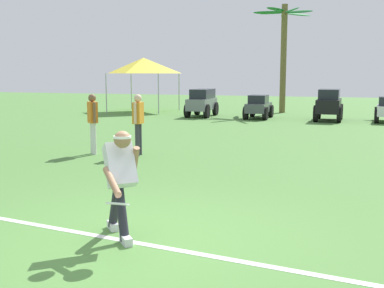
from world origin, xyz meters
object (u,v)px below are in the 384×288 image
at_px(teammate_midfield, 138,119).
at_px(parked_car_slot_c, 329,104).
at_px(palm_tree_far_left, 284,46).
at_px(parked_car_slot_b, 259,106).
at_px(frisbee_in_flight, 118,204).
at_px(event_tent, 144,66).
at_px(parked_car_slot_a, 202,102).
at_px(teammate_near_sideline, 93,118).
at_px(frisbee_thrower, 120,178).

distance_m(teammate_midfield, parked_car_slot_c, 11.95).
bearing_deg(parked_car_slot_c, palm_tree_far_left, 124.61).
distance_m(parked_car_slot_b, palm_tree_far_left, 4.88).
relative_size(frisbee_in_flight, palm_tree_far_left, 0.05).
distance_m(teammate_midfield, parked_car_slot_b, 11.28).
xyz_separation_m(frisbee_in_flight, event_tent, (-8.73, 19.78, 1.89)).
bearing_deg(teammate_midfield, frisbee_in_flight, -66.64).
relative_size(parked_car_slot_b, parked_car_slot_c, 0.94).
xyz_separation_m(frisbee_in_flight, palm_tree_far_left, (-1.34, 21.46, 2.92)).
bearing_deg(parked_car_slot_a, teammate_near_sideline, -86.31).
xyz_separation_m(frisbee_thrower, parked_car_slot_c, (1.56, 17.07, -0.05)).
relative_size(teammate_midfield, event_tent, 0.49).
height_order(parked_car_slot_b, event_tent, event_tent).
relative_size(parked_car_slot_a, event_tent, 0.76).
height_order(palm_tree_far_left, event_tent, palm_tree_far_left).
height_order(parked_car_slot_a, parked_car_slot_b, parked_car_slot_a).
bearing_deg(frisbee_thrower, parked_car_slot_a, 104.48).
bearing_deg(parked_car_slot_a, event_tent, 154.23).
height_order(frisbee_thrower, parked_car_slot_a, frisbee_thrower).
distance_m(parked_car_slot_a, palm_tree_far_left, 5.70).
relative_size(frisbee_thrower, parked_car_slot_b, 0.63).
distance_m(parked_car_slot_b, parked_car_slot_c, 3.17).
bearing_deg(palm_tree_far_left, frisbee_in_flight, -86.43).
height_order(frisbee_in_flight, palm_tree_far_left, palm_tree_far_left).
distance_m(frisbee_thrower, parked_car_slot_a, 17.84).
xyz_separation_m(teammate_midfield, event_tent, (-5.97, 13.38, 1.58)).
bearing_deg(frisbee_in_flight, parked_car_slot_c, 85.78).
height_order(teammate_midfield, parked_car_slot_b, teammate_midfield).
bearing_deg(event_tent, teammate_midfield, -65.96).
relative_size(frisbee_thrower, teammate_midfield, 0.89).
bearing_deg(parked_car_slot_b, frisbee_in_flight, -83.95).
relative_size(parked_car_slot_a, parked_car_slot_b, 1.10).
xyz_separation_m(teammate_near_sideline, event_tent, (-4.76, 13.57, 1.58)).
xyz_separation_m(frisbee_thrower, teammate_midfield, (-2.51, 5.84, 0.15)).
relative_size(frisbee_in_flight, teammate_midfield, 0.19).
bearing_deg(parked_car_slot_b, parked_car_slot_a, 175.92).
xyz_separation_m(frisbee_thrower, event_tent, (-8.47, 19.21, 1.73)).
xyz_separation_m(frisbee_thrower, palm_tree_far_left, (-1.08, 20.89, 2.76)).
bearing_deg(palm_tree_far_left, frisbee_thrower, -87.04).
height_order(frisbee_thrower, parked_car_slot_b, frisbee_thrower).
xyz_separation_m(parked_car_slot_a, event_tent, (-4.01, 1.94, 1.80)).
height_order(teammate_near_sideline, palm_tree_far_left, palm_tree_far_left).
distance_m(teammate_midfield, parked_car_slot_a, 11.61).
relative_size(frisbee_in_flight, event_tent, 0.09).
xyz_separation_m(teammate_midfield, parked_car_slot_c, (4.06, 11.23, -0.20)).
distance_m(parked_car_slot_c, palm_tree_far_left, 5.43).
xyz_separation_m(teammate_near_sideline, teammate_midfield, (1.20, 0.19, 0.00)).
height_order(teammate_near_sideline, event_tent, event_tent).
distance_m(parked_car_slot_c, event_tent, 10.41).
bearing_deg(parked_car_slot_a, parked_car_slot_c, -1.96).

